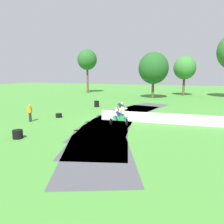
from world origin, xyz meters
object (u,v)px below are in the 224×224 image
tire_stack_near (97,104)px  track_marshal (30,113)px  tire_stack_mid_b (18,134)px  tire_stack_mid_a (59,115)px  motorcycle_lead_white (121,109)px  motorcycle_chase_green (120,118)px

tire_stack_near → track_marshal: bearing=-102.5°
track_marshal → tire_stack_near: bearing=77.5°
tire_stack_mid_b → track_marshal: (-2.75, 4.62, 0.52)m
tire_stack_near → tire_stack_mid_b: tire_stack_near is taller
tire_stack_near → tire_stack_mid_a: bearing=-96.5°
motorcycle_lead_white → track_marshal: size_ratio=1.03×
motorcycle_lead_white → motorcycle_chase_green: bearing=-73.9°
motorcycle_chase_green → tire_stack_near: size_ratio=2.10×
motorcycle_chase_green → tire_stack_near: motorcycle_chase_green is taller
motorcycle_lead_white → track_marshal: 9.22m
motorcycle_lead_white → tire_stack_near: motorcycle_lead_white is taller
motorcycle_lead_white → tire_stack_mid_a: motorcycle_lead_white is taller
motorcycle_lead_white → tire_stack_mid_b: (-4.16, -10.72, -0.36)m
tire_stack_mid_a → track_marshal: 2.99m
tire_stack_near → tire_stack_mid_b: bearing=-88.1°
motorcycle_lead_white → track_marshal: bearing=-138.6°
tire_stack_mid_b → motorcycle_lead_white: bearing=68.8°
tire_stack_near → tire_stack_mid_a: 7.67m
motorcycle_lead_white → tire_stack_mid_b: motorcycle_lead_white is taller
tire_stack_near → motorcycle_lead_white: bearing=-41.3°
motorcycle_chase_green → tire_stack_mid_b: motorcycle_chase_green is taller
tire_stack_near → tire_stack_mid_a: (-0.87, -7.61, -0.20)m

